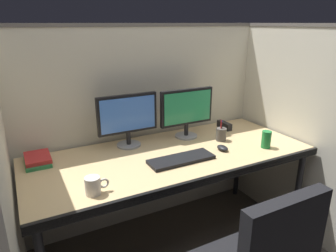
{
  "coord_description": "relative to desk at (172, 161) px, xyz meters",
  "views": [
    {
      "loc": [
        -0.9,
        -1.37,
        1.58
      ],
      "look_at": [
        0.0,
        0.35,
        0.92
      ],
      "focal_mm": 32.66,
      "sensor_mm": 36.0,
      "label": 1
    }
  ],
  "objects": [
    {
      "name": "pen_cup",
      "position": [
        0.44,
        0.05,
        0.1
      ],
      "size": [
        0.08,
        0.08,
        0.16
      ],
      "color": "#4C4742",
      "rests_on": "desk"
    },
    {
      "name": "desk",
      "position": [
        0.0,
        0.0,
        0.0
      ],
      "size": [
        1.9,
        0.8,
        0.74
      ],
      "color": "tan",
      "rests_on": "ground"
    },
    {
      "name": "cubicle_partition_right",
      "position": [
        0.99,
        -0.09,
        0.1
      ],
      "size": [
        0.06,
        1.41,
        1.57
      ],
      "color": "beige",
      "rests_on": "ground"
    },
    {
      "name": "cubicle_partition_left",
      "position": [
        -0.99,
        -0.09,
        0.1
      ],
      "size": [
        0.06,
        1.41,
        1.57
      ],
      "color": "beige",
      "rests_on": "ground"
    },
    {
      "name": "monitor_left",
      "position": [
        -0.21,
        0.27,
        0.27
      ],
      "size": [
        0.43,
        0.17,
        0.37
      ],
      "color": "gray",
      "rests_on": "desk"
    },
    {
      "name": "monitor_right",
      "position": [
        0.25,
        0.24,
        0.27
      ],
      "size": [
        0.43,
        0.17,
        0.37
      ],
      "color": "gray",
      "rests_on": "desk"
    },
    {
      "name": "cubicle_partition_rear",
      "position": [
        0.0,
        0.46,
        0.1
      ],
      "size": [
        2.21,
        0.06,
        1.57
      ],
      "color": "beige",
      "rests_on": "ground"
    },
    {
      "name": "computer_mouse",
      "position": [
        0.34,
        -0.1,
        0.07
      ],
      "size": [
        0.06,
        0.1,
        0.04
      ],
      "color": "black",
      "rests_on": "desk"
    },
    {
      "name": "soda_can",
      "position": [
        0.64,
        -0.21,
        0.11
      ],
      "size": [
        0.07,
        0.07,
        0.12
      ],
      "primitive_type": "cylinder",
      "color": "#197233",
      "rests_on": "desk"
    },
    {
      "name": "book_stack",
      "position": [
        -0.81,
        0.27,
        0.07
      ],
      "size": [
        0.15,
        0.23,
        0.05
      ],
      "color": "#26723F",
      "rests_on": "desk"
    },
    {
      "name": "keyboard_main",
      "position": [
        0.0,
        -0.12,
        0.06
      ],
      "size": [
        0.43,
        0.15,
        0.02
      ],
      "primitive_type": "cube",
      "color": "black",
      "rests_on": "desk"
    },
    {
      "name": "coffee_mug",
      "position": [
        -0.6,
        -0.26,
        0.1
      ],
      "size": [
        0.13,
        0.08,
        0.09
      ],
      "color": "silver",
      "rests_on": "desk"
    },
    {
      "name": "red_stapler",
      "position": [
        0.63,
        0.26,
        0.08
      ],
      "size": [
        0.04,
        0.15,
        0.06
      ],
      "primitive_type": "cube",
      "color": "black",
      "rests_on": "desk"
    }
  ]
}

